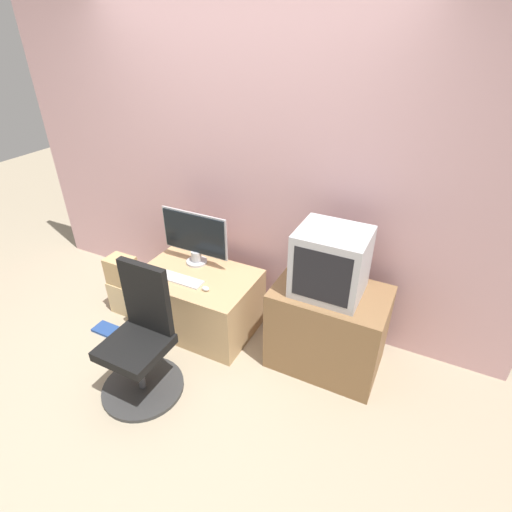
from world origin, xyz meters
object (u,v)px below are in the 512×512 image
Objects in this scene: keyboard at (181,279)px; mouse at (206,289)px; main_monitor at (195,237)px; office_chair at (141,346)px; cardboard_box_lower at (127,296)px; book at (107,330)px; crt_tv at (331,262)px.

keyboard is 5.91× the size of mouse.
keyboard is at bearing 173.20° from mouse.
main_monitor is 0.98m from office_chair.
keyboard is 0.64m from office_chair.
cardboard_box_lower is 1.32× the size of book.
cardboard_box_lower is at bearing -154.19° from main_monitor.
office_chair reaches higher than keyboard.
book is (0.03, -0.31, -0.14)m from cardboard_box_lower.
crt_tv reaches higher than cardboard_box_lower.
book is (-1.74, -0.49, -0.89)m from crt_tv.
main_monitor is 1.96× the size of cardboard_box_lower.
keyboard reaches higher than book.
crt_tv is (1.18, -0.11, 0.14)m from main_monitor.
keyboard is 1.21× the size of cardboard_box_lower.
book is (-0.69, 0.29, -0.36)m from office_chair.
mouse is 0.27× the size of book.
office_chair is 3.13× the size of cardboard_box_lower.
office_chair is (0.09, -0.61, -0.15)m from keyboard.
book is (-0.85, -0.29, -0.52)m from mouse.
office_chair is (-0.16, -0.58, -0.16)m from mouse.
mouse is (0.25, -0.03, 0.01)m from keyboard.
office_chair is at bearing -81.53° from keyboard.
crt_tv reaches higher than office_chair.
crt_tv is at bearing 15.78° from book.
office_chair is 0.83m from book.
main_monitor reaches higher than keyboard.
book is at bearing -151.97° from keyboard.
office_chair is 4.14× the size of book.
cardboard_box_lower is (-1.77, -0.18, -0.75)m from crt_tv.
office_chair is at bearing -23.03° from book.
mouse is (0.29, -0.31, -0.23)m from main_monitor.
mouse is 0.96m from cardboard_box_lower.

